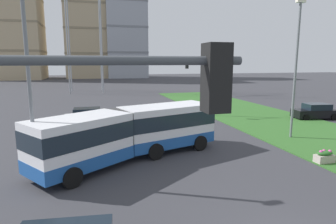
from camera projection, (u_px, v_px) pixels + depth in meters
name	position (u px, v px, depth m)	size (l,w,h in m)	color
articulated_bus	(131.00, 132.00, 16.93)	(11.54, 7.35, 3.00)	white
car_silver_hatch	(89.00, 117.00, 26.54)	(4.47, 2.17, 1.58)	#B7BABF
car_black_sedan	(315.00, 112.00, 29.35)	(4.62, 2.53, 1.58)	black
flower_planter_2	(325.00, 156.00, 16.41)	(1.10, 0.56, 0.74)	#B7AD9E
traffic_light_near_left	(41.00, 221.00, 3.06)	(3.48, 0.28, 5.98)	#474C51
traffic_light_far_right	(203.00, 79.00, 29.96)	(3.10, 0.28, 5.91)	#474C51
streetlight_left	(29.00, 82.00, 13.14)	(0.70, 0.28, 8.85)	slate
streetlight_median	(296.00, 66.00, 21.05)	(0.70, 0.28, 10.14)	slate
apartment_tower_westcentre	(90.00, 20.00, 105.51)	(17.90, 18.61, 42.32)	tan
apartment_tower_centre	(125.00, 17.00, 105.53)	(14.56, 15.12, 44.31)	#9EA3AD
transmission_pylon	(83.00, 3.00, 53.38)	(9.00, 6.24, 30.49)	gray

